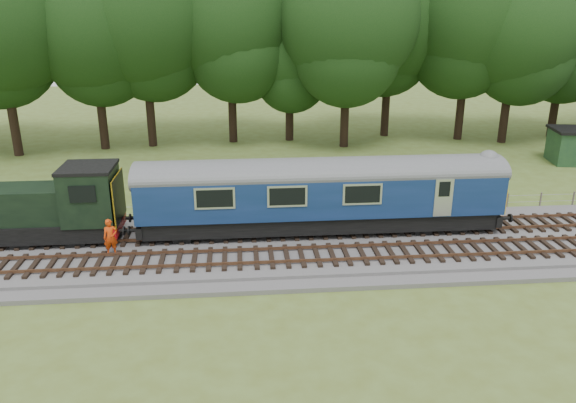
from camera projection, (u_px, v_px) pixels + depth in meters
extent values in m
plane|color=#556424|center=(312.00, 249.00, 27.45)|extent=(120.00, 120.00, 0.00)
cube|color=#4C4C4F|center=(312.00, 246.00, 27.39)|extent=(70.00, 7.00, 0.35)
cube|color=brown|center=(310.00, 234.00, 27.93)|extent=(66.50, 0.07, 0.14)
cube|color=brown|center=(307.00, 224.00, 29.27)|extent=(66.50, 0.07, 0.14)
cube|color=brown|center=(319.00, 260.00, 25.11)|extent=(66.50, 0.07, 0.14)
cube|color=brown|center=(314.00, 247.00, 26.46)|extent=(66.50, 0.07, 0.14)
cube|color=black|center=(320.00, 218.00, 28.46)|extent=(17.46, 2.52, 0.85)
cube|color=#0D254A|center=(321.00, 191.00, 27.98)|extent=(18.00, 2.80, 2.05)
cube|color=gold|center=(494.00, 193.00, 28.86)|extent=(0.06, 2.74, 1.30)
cube|color=black|center=(435.00, 218.00, 29.02)|extent=(2.60, 2.00, 0.55)
cube|color=black|center=(201.00, 226.00, 28.03)|extent=(2.60, 2.00, 0.55)
cube|color=black|center=(27.00, 228.00, 27.28)|extent=(8.73, 2.39, 0.85)
cube|color=black|center=(90.00, 194.00, 27.00)|extent=(2.40, 2.55, 2.60)
cube|color=#B40D12|center=(119.00, 224.00, 27.63)|extent=(0.25, 2.60, 0.55)
cube|color=gold|center=(119.00, 198.00, 27.17)|extent=(0.06, 2.55, 2.30)
imported|color=#DE3E0B|center=(110.00, 237.00, 25.70)|extent=(0.73, 0.59, 1.74)
cube|color=#193823|center=(572.00, 147.00, 42.01)|extent=(3.30, 3.30, 2.40)
cube|color=black|center=(575.00, 130.00, 41.58)|extent=(3.63, 3.63, 0.19)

